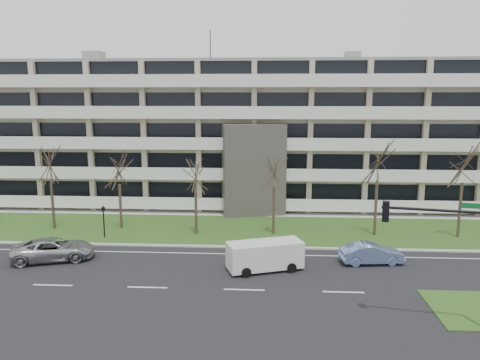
# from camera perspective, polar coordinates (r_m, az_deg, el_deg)

# --- Properties ---
(ground) EXTENTS (160.00, 160.00, 0.00)m
(ground) POSITION_cam_1_polar(r_m,az_deg,el_deg) (29.31, 0.52, -13.24)
(ground) COLOR black
(ground) RESTS_ON ground
(grass_verge) EXTENTS (90.00, 10.00, 0.06)m
(grass_verge) POSITION_cam_1_polar(r_m,az_deg,el_deg) (41.54, 1.42, -6.05)
(grass_verge) COLOR #36541C
(grass_verge) RESTS_ON ground
(curb) EXTENTS (90.00, 0.35, 0.12)m
(curb) POSITION_cam_1_polar(r_m,az_deg,el_deg) (36.76, 1.14, -8.19)
(curb) COLOR #B2B2AD
(curb) RESTS_ON ground
(sidewalk) EXTENTS (90.00, 2.00, 0.08)m
(sidewalk) POSITION_cam_1_polar(r_m,az_deg,el_deg) (46.84, 1.65, -4.15)
(sidewalk) COLOR #B2B2AD
(sidewalk) RESTS_ON ground
(lane_edge_line) EXTENTS (90.00, 0.12, 0.01)m
(lane_edge_line) POSITION_cam_1_polar(r_m,az_deg,el_deg) (35.36, 1.05, -9.04)
(lane_edge_line) COLOR white
(lane_edge_line) RESTS_ON ground
(apartment_building) EXTENTS (60.50, 15.10, 18.75)m
(apartment_building) POSITION_cam_1_polar(r_m,az_deg,el_deg) (52.35, 1.91, 5.78)
(apartment_building) COLOR tan
(apartment_building) RESTS_ON ground
(silver_pickup) EXTENTS (6.18, 4.13, 1.58)m
(silver_pickup) POSITION_cam_1_polar(r_m,az_deg,el_deg) (36.54, -21.78, -7.86)
(silver_pickup) COLOR #A0A3A7
(silver_pickup) RESTS_ON ground
(blue_sedan) EXTENTS (4.56, 2.08, 1.45)m
(blue_sedan) POSITION_cam_1_polar(r_m,az_deg,el_deg) (34.61, 15.72, -8.61)
(blue_sedan) COLOR #7D9BD9
(blue_sedan) RESTS_ON ground
(white_van) EXTENTS (5.38, 3.41, 1.96)m
(white_van) POSITION_cam_1_polar(r_m,az_deg,el_deg) (32.06, 3.16, -8.90)
(white_van) COLOR white
(white_van) RESTS_ON ground
(traffic_signal) EXTENTS (5.56, 1.40, 6.54)m
(traffic_signal) POSITION_cam_1_polar(r_m,az_deg,el_deg) (25.79, 24.77, -7.51)
(traffic_signal) COLOR black
(traffic_signal) RESTS_ON ground
(pedestrian_signal) EXTENTS (0.26, 0.21, 2.74)m
(pedestrian_signal) POSITION_cam_1_polar(r_m,az_deg,el_deg) (40.44, -16.29, -4.40)
(pedestrian_signal) COLOR black
(pedestrian_signal) RESTS_ON ground
(tree_1) EXTENTS (4.06, 4.06, 8.12)m
(tree_1) POSITION_cam_1_polar(r_m,az_deg,el_deg) (43.68, -22.22, 2.43)
(tree_1) COLOR #382B21
(tree_1) RESTS_ON ground
(tree_2) EXTENTS (3.60, 3.60, 7.20)m
(tree_2) POSITION_cam_1_polar(r_m,az_deg,el_deg) (42.06, -14.58, 1.59)
(tree_2) COLOR #382B21
(tree_2) RESTS_ON ground
(tree_3) EXTENTS (3.57, 3.57, 7.14)m
(tree_3) POSITION_cam_1_polar(r_m,az_deg,el_deg) (39.25, -5.48, 1.21)
(tree_3) COLOR #382B21
(tree_3) RESTS_ON ground
(tree_4) EXTENTS (3.65, 3.65, 7.31)m
(tree_4) POSITION_cam_1_polar(r_m,az_deg,el_deg) (39.16, 4.18, 1.40)
(tree_4) COLOR #382B21
(tree_4) RESTS_ON ground
(tree_5) EXTENTS (4.24, 4.24, 8.48)m
(tree_5) POSITION_cam_1_polar(r_m,az_deg,el_deg) (40.19, 16.51, 2.55)
(tree_5) COLOR #382B21
(tree_5) RESTS_ON ground
(tree_6) EXTENTS (4.17, 4.17, 8.34)m
(tree_6) POSITION_cam_1_polar(r_m,az_deg,el_deg) (42.06, 25.65, 2.14)
(tree_6) COLOR #382B21
(tree_6) RESTS_ON ground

